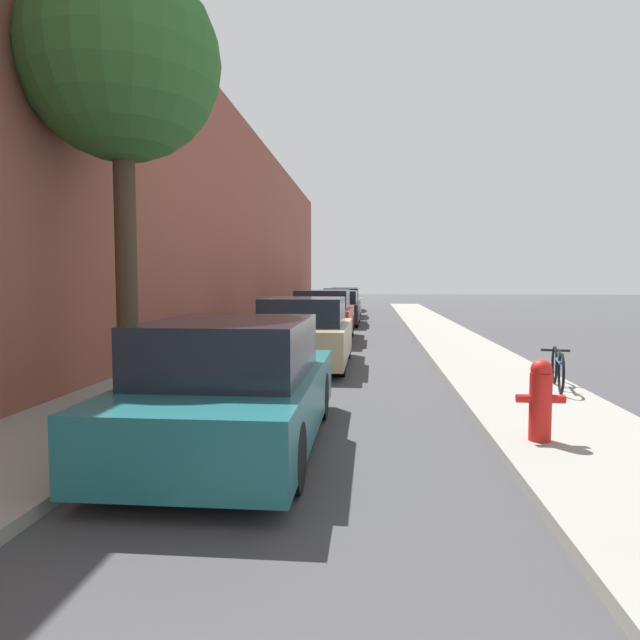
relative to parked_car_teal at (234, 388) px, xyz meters
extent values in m
plane|color=#3D3D3F|center=(0.87, 9.34, -0.65)|extent=(120.00, 120.00, 0.00)
cube|color=gray|center=(-2.03, 9.34, -0.59)|extent=(2.00, 52.00, 0.12)
cube|color=gray|center=(3.77, 9.34, -0.59)|extent=(2.00, 52.00, 0.12)
cube|color=brown|center=(-3.38, 9.34, 3.07)|extent=(0.70, 52.00, 7.45)
cylinder|color=black|center=(-0.79, 1.33, -0.35)|extent=(0.22, 0.61, 0.61)
cylinder|color=black|center=(0.79, 1.33, -0.35)|extent=(0.22, 0.61, 0.61)
cylinder|color=black|center=(-0.79, -1.24, -0.35)|extent=(0.22, 0.61, 0.61)
cylinder|color=black|center=(0.79, -1.24, -0.35)|extent=(0.22, 0.61, 0.61)
cube|color=#1E6066|center=(0.00, 0.05, -0.16)|extent=(1.79, 4.13, 0.65)
cube|color=black|center=(0.00, -0.12, 0.45)|extent=(1.57, 2.15, 0.58)
cylinder|color=black|center=(-0.75, 7.09, -0.35)|extent=(0.22, 0.61, 0.61)
cylinder|color=black|center=(0.87, 7.09, -0.35)|extent=(0.22, 0.61, 0.61)
cylinder|color=black|center=(-0.75, 4.65, -0.35)|extent=(0.22, 0.61, 0.61)
cylinder|color=black|center=(0.87, 4.65, -0.35)|extent=(0.22, 0.61, 0.61)
cube|color=tan|center=(0.06, 5.87, -0.12)|extent=(1.83, 3.93, 0.72)
cube|color=black|center=(0.06, 5.71, 0.52)|extent=(1.61, 2.04, 0.56)
cylinder|color=black|center=(-0.73, 12.29, -0.31)|extent=(0.22, 0.69, 0.69)
cylinder|color=black|center=(0.75, 12.29, -0.31)|extent=(0.22, 0.69, 0.69)
cylinder|color=black|center=(-0.73, 9.60, -0.31)|extent=(0.22, 0.69, 0.69)
cylinder|color=black|center=(0.75, 9.60, -0.31)|extent=(0.22, 0.69, 0.69)
cube|color=maroon|center=(0.01, 10.95, -0.06)|extent=(1.69, 4.34, 0.80)
cube|color=black|center=(0.01, 10.77, 0.60)|extent=(1.48, 2.26, 0.54)
cylinder|color=black|center=(-0.69, 18.48, -0.30)|extent=(0.22, 0.70, 0.70)
cylinder|color=black|center=(0.83, 18.48, -0.30)|extent=(0.22, 0.70, 0.70)
cylinder|color=black|center=(-0.69, 15.63, -0.30)|extent=(0.22, 0.70, 0.70)
cylinder|color=black|center=(0.83, 15.63, -0.30)|extent=(0.22, 0.70, 0.70)
cube|color=black|center=(0.07, 17.06, -0.11)|extent=(1.74, 4.59, 0.71)
cube|color=black|center=(0.07, 16.87, 0.49)|extent=(1.53, 2.39, 0.49)
cylinder|color=black|center=(-0.87, 23.29, -0.35)|extent=(0.22, 0.61, 0.61)
cylinder|color=black|center=(0.77, 23.29, -0.35)|extent=(0.22, 0.61, 0.61)
cylinder|color=black|center=(-0.87, 20.81, -0.35)|extent=(0.22, 0.61, 0.61)
cylinder|color=black|center=(0.77, 20.81, -0.35)|extent=(0.22, 0.61, 0.61)
cube|color=silver|center=(-0.05, 22.05, -0.10)|extent=(1.87, 4.01, 0.77)
cube|color=black|center=(-0.05, 21.89, 0.53)|extent=(1.64, 2.09, 0.49)
cylinder|color=black|center=(-0.89, 29.17, -0.32)|extent=(0.22, 0.67, 0.67)
cylinder|color=black|center=(0.61, 29.17, -0.32)|extent=(0.22, 0.67, 0.67)
cylinder|color=black|center=(-0.89, 26.61, -0.32)|extent=(0.22, 0.67, 0.67)
cylinder|color=black|center=(0.61, 26.61, -0.32)|extent=(0.22, 0.67, 0.67)
cube|color=navy|center=(-0.14, 27.89, -0.13)|extent=(1.70, 4.13, 0.69)
cube|color=black|center=(-0.14, 27.72, 0.48)|extent=(1.50, 2.15, 0.53)
cylinder|color=#423323|center=(-1.99, 1.82, 1.45)|extent=(0.30, 0.30, 3.96)
sphere|color=#2D6028|center=(-1.99, 1.82, 4.18)|extent=(2.73, 2.73, 2.73)
cylinder|color=red|center=(3.24, 0.15, -0.17)|extent=(0.23, 0.23, 0.72)
sphere|color=red|center=(3.24, 0.15, 0.22)|extent=(0.22, 0.22, 0.22)
cylinder|color=red|center=(3.07, 0.15, -0.09)|extent=(0.15, 0.09, 0.09)
cylinder|color=red|center=(3.42, 0.15, -0.09)|extent=(0.15, 0.09, 0.09)
torus|color=black|center=(4.46, 3.59, -0.22)|extent=(0.16, 0.61, 0.62)
torus|color=black|center=(4.28, 2.71, -0.22)|extent=(0.16, 0.61, 0.62)
cube|color=#235193|center=(4.37, 3.15, -0.09)|extent=(0.18, 0.74, 0.04)
cylinder|color=#235193|center=(4.34, 2.99, 0.00)|extent=(0.04, 0.04, 0.17)
cube|color=black|center=(4.44, 3.52, 0.02)|extent=(0.44, 0.12, 0.04)
camera|label=1|loc=(1.48, -5.89, 1.15)|focal=31.64mm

